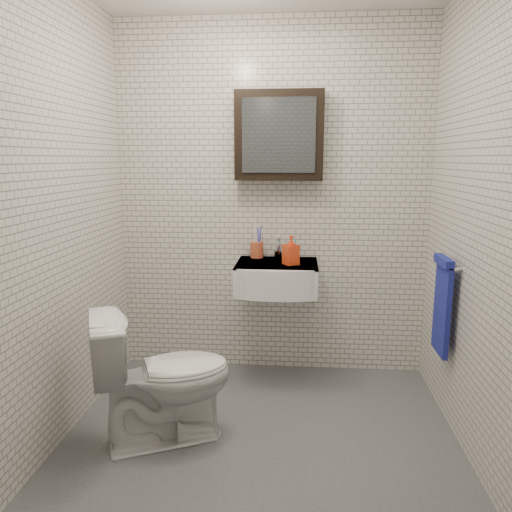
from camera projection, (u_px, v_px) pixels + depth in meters
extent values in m
cube|color=#4D5055|center=(260.00, 437.00, 2.81)|extent=(2.20, 2.00, 0.01)
cube|color=silver|center=(272.00, 201.00, 3.55)|extent=(2.20, 0.02, 2.50)
cube|color=silver|center=(236.00, 254.00, 1.59)|extent=(2.20, 0.02, 2.50)
cube|color=silver|center=(56.00, 215.00, 2.67)|extent=(0.02, 2.00, 2.50)
cube|color=silver|center=(481.00, 220.00, 2.48)|extent=(0.02, 2.00, 2.50)
cube|color=white|center=(277.00, 277.00, 3.42)|extent=(0.55, 0.45, 0.20)
cylinder|color=silver|center=(277.00, 264.00, 3.42)|extent=(0.31, 0.31, 0.02)
cylinder|color=silver|center=(277.00, 263.00, 3.42)|extent=(0.04, 0.04, 0.01)
cube|color=white|center=(277.00, 263.00, 3.40)|extent=(0.55, 0.45, 0.01)
cylinder|color=silver|center=(278.00, 254.00, 3.56)|extent=(0.06, 0.06, 0.06)
cylinder|color=silver|center=(278.00, 246.00, 3.55)|extent=(0.03, 0.03, 0.08)
cylinder|color=silver|center=(278.00, 243.00, 3.48)|extent=(0.02, 0.12, 0.02)
cube|color=silver|center=(278.00, 237.00, 3.56)|extent=(0.02, 0.09, 0.01)
cube|color=black|center=(279.00, 136.00, 3.39)|extent=(0.60, 0.14, 0.60)
cube|color=#3F444C|center=(279.00, 135.00, 3.32)|extent=(0.49, 0.01, 0.49)
cylinder|color=silver|center=(448.00, 264.00, 2.88)|extent=(0.02, 0.30, 0.02)
cylinder|color=silver|center=(445.00, 260.00, 3.00)|extent=(0.04, 0.02, 0.02)
cylinder|color=silver|center=(459.00, 269.00, 2.75)|extent=(0.04, 0.02, 0.02)
cube|color=#2233A0|center=(442.00, 309.00, 2.93)|extent=(0.03, 0.26, 0.54)
cube|color=#2233A0|center=(444.00, 261.00, 2.88)|extent=(0.05, 0.26, 0.05)
cylinder|color=#B94D2E|center=(257.00, 250.00, 3.57)|extent=(0.10, 0.10, 0.11)
cylinder|color=white|center=(254.00, 240.00, 3.54)|extent=(0.02, 0.03, 0.22)
cylinder|color=#464FE2|center=(259.00, 241.00, 3.54)|extent=(0.02, 0.02, 0.19)
cylinder|color=white|center=(256.00, 239.00, 3.57)|extent=(0.03, 0.04, 0.23)
cylinder|color=#464FE2|center=(260.00, 240.00, 3.56)|extent=(0.03, 0.05, 0.20)
imported|color=orange|center=(291.00, 250.00, 3.33)|extent=(0.12, 0.12, 0.20)
imported|color=white|center=(163.00, 376.00, 2.73)|extent=(0.84, 0.68, 0.75)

